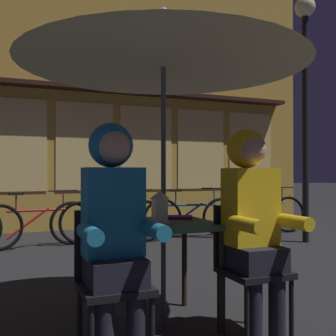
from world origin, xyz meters
TOP-DOWN VIEW (x-y plane):
  - ground_plane at (0.00, 0.00)m, footprint 60.00×60.00m
  - cafe_table at (0.00, 0.00)m, footprint 0.72×0.72m
  - patio_umbrella at (0.00, 0.00)m, footprint 2.10×2.10m
  - lantern at (-0.06, -0.09)m, footprint 0.11×0.11m
  - chair_left at (-0.48, -0.37)m, footprint 0.40×0.40m
  - chair_right at (0.48, -0.37)m, footprint 0.40×0.40m
  - person_left_hooded at (-0.48, -0.43)m, footprint 0.45×0.56m
  - person_right_hooded at (0.48, -0.43)m, footprint 0.45×0.56m
  - shopfront_building at (0.39, 5.39)m, footprint 10.00×0.93m
  - street_lamp at (3.34, 2.34)m, footprint 0.32×0.32m
  - bicycle_third at (-0.63, 3.45)m, footprint 1.67×0.25m
  - bicycle_fourth at (0.52, 3.40)m, footprint 1.67×0.31m
  - bicycle_fifth at (1.90, 3.46)m, footprint 1.66×0.39m
  - bicycle_furthest at (3.25, 3.35)m, footprint 1.67×0.27m
  - book at (0.18, 0.13)m, footprint 0.24×0.22m

SIDE VIEW (x-z plane):
  - ground_plane at x=0.00m, z-range 0.00..0.00m
  - bicycle_third at x=-0.63m, z-range -0.07..0.77m
  - bicycle_fourth at x=0.52m, z-range -0.07..0.77m
  - bicycle_fifth at x=1.90m, z-range -0.07..0.77m
  - bicycle_furthest at x=3.25m, z-range -0.07..0.77m
  - chair_left at x=-0.48m, z-range 0.05..0.92m
  - chair_right at x=0.48m, z-range 0.05..0.92m
  - cafe_table at x=0.00m, z-range 0.27..1.01m
  - book at x=0.18m, z-range 0.74..0.76m
  - person_left_hooded at x=-0.48m, z-range 0.15..1.55m
  - person_right_hooded at x=0.48m, z-range 0.15..1.55m
  - lantern at x=-0.06m, z-range 0.75..0.98m
  - patio_umbrella at x=0.00m, z-range 0.90..3.21m
  - street_lamp at x=3.34m, z-range 0.77..4.65m
  - shopfront_building at x=0.39m, z-range -0.01..6.19m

